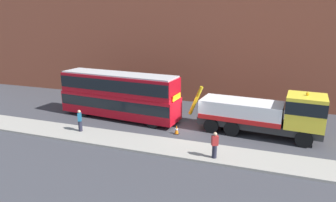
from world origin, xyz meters
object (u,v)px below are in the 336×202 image
recovery_tow_truck (265,113)px  pedestrian_bystander (215,145)px  pedestrian_onlooker (80,121)px  double_decker_bus (119,94)px  traffic_cone_near_bus (177,130)px

recovery_tow_truck → pedestrian_bystander: recovery_tow_truck is taller
pedestrian_bystander → pedestrian_onlooker: bearing=53.6°
double_decker_bus → traffic_cone_near_bus: double_decker_bus is taller
double_decker_bus → pedestrian_onlooker: 4.59m
pedestrian_bystander → traffic_cone_near_bus: 4.98m
pedestrian_onlooker → pedestrian_bystander: 10.77m
recovery_tow_truck → traffic_cone_near_bus: size_ratio=14.21×
pedestrian_bystander → traffic_cone_near_bus: (-3.59, 3.39, -0.64)m
recovery_tow_truck → pedestrian_bystander: bearing=-112.0°
double_decker_bus → pedestrian_onlooker: bearing=-99.8°
recovery_tow_truck → pedestrian_onlooker: (-13.45, -4.23, -0.77)m
double_decker_bus → pedestrian_bystander: double_decker_bus is taller
recovery_tow_truck → double_decker_bus: 12.32m
recovery_tow_truck → traffic_cone_near_bus: bearing=-157.7°
recovery_tow_truck → traffic_cone_near_bus: (-6.32, -1.95, -1.42)m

